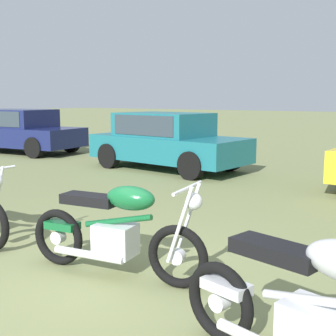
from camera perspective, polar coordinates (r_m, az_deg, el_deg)
ground_plane at (r=4.53m, az=-11.10°, el=-14.54°), size 120.00×120.00×0.00m
motorcycle_green at (r=4.55m, az=-6.69°, el=-7.89°), size 2.01×0.74×1.02m
motorcycle_silver at (r=3.00m, az=18.44°, el=-17.22°), size 2.06×0.77×1.02m
car_navy at (r=15.66m, az=-18.53°, el=4.79°), size 4.42×2.32×1.43m
car_teal at (r=11.31m, az=-0.23°, el=3.84°), size 4.19×2.11×1.43m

